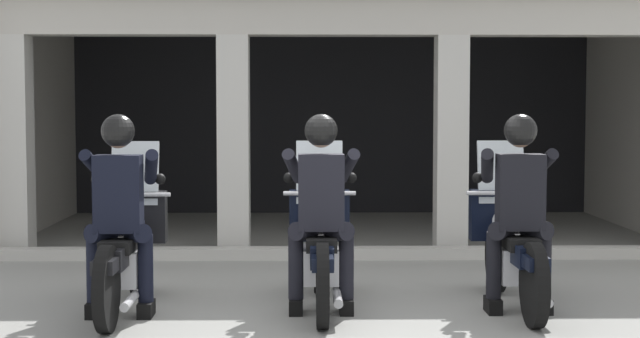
# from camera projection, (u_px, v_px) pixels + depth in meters

# --- Properties ---
(ground_plane) EXTENTS (80.00, 80.00, 0.00)m
(ground_plane) POSITION_uv_depth(u_px,v_px,m) (316.00, 255.00, 10.74)
(ground_plane) COLOR gray
(station_building) EXTENTS (8.41, 4.67, 3.02)m
(station_building) POSITION_uv_depth(u_px,v_px,m) (336.00, 86.00, 13.17)
(station_building) COLOR black
(station_building) RESTS_ON ground
(kerb_strip) EXTENTS (7.91, 0.24, 0.12)m
(kerb_strip) POSITION_uv_depth(u_px,v_px,m) (344.00, 253.00, 10.49)
(kerb_strip) COLOR #B7B5AD
(kerb_strip) RESTS_ON ground
(motorcycle_left) EXTENTS (0.62, 2.04, 1.35)m
(motorcycle_left) POSITION_uv_depth(u_px,v_px,m) (127.00, 248.00, 7.88)
(motorcycle_left) COLOR black
(motorcycle_left) RESTS_ON ground
(police_officer_left) EXTENTS (0.63, 0.61, 1.58)m
(police_officer_left) POSITION_uv_depth(u_px,v_px,m) (119.00, 197.00, 7.57)
(police_officer_left) COLOR black
(police_officer_left) RESTS_ON ground
(motorcycle_center) EXTENTS (0.62, 2.04, 1.35)m
(motorcycle_center) POSITION_uv_depth(u_px,v_px,m) (321.00, 246.00, 8.00)
(motorcycle_center) COLOR black
(motorcycle_center) RESTS_ON ground
(police_officer_center) EXTENTS (0.63, 0.61, 1.58)m
(police_officer_center) POSITION_uv_depth(u_px,v_px,m) (321.00, 196.00, 7.69)
(police_officer_center) COLOR black
(police_officer_center) RESTS_ON ground
(motorcycle_right) EXTENTS (0.62, 2.04, 1.35)m
(motorcycle_right) POSITION_uv_depth(u_px,v_px,m) (511.00, 245.00, 8.03)
(motorcycle_right) COLOR black
(motorcycle_right) RESTS_ON ground
(police_officer_right) EXTENTS (0.63, 0.61, 1.58)m
(police_officer_right) POSITION_uv_depth(u_px,v_px,m) (519.00, 196.00, 7.71)
(police_officer_right) COLOR black
(police_officer_right) RESTS_ON ground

